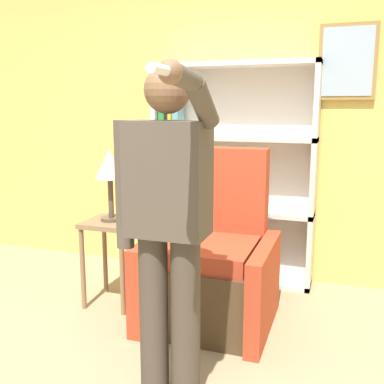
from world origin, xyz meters
TOP-DOWN VIEW (x-y plane):
  - wall_back at (0.01, 2.03)m, footprint 8.00×0.11m
  - bookcase at (-0.08, 1.87)m, footprint 1.39×0.28m
  - armchair at (0.11, 1.04)m, footprint 0.87×0.81m
  - person_standing at (0.15, 0.12)m, footprint 0.54×0.78m
  - side_table at (-0.68, 1.05)m, footprint 0.39×0.39m
  - table_lamp at (-0.68, 1.05)m, footprint 0.23×0.23m

SIDE VIEW (x-z plane):
  - armchair at x=0.11m, z-range -0.22..0.99m
  - side_table at x=-0.68m, z-range 0.19..0.85m
  - bookcase at x=-0.08m, z-range -0.02..1.84m
  - person_standing at x=0.15m, z-range 0.12..1.80m
  - table_lamp at x=-0.68m, z-range 0.79..1.33m
  - wall_back at x=0.01m, z-range 0.00..2.80m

